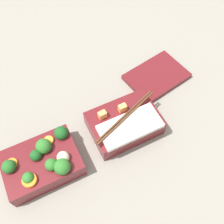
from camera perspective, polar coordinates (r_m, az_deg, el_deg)
name	(u,v)px	position (r m, az deg, el deg)	size (l,w,h in m)	color
ground_plane	(80,147)	(0.69, -6.89, -7.55)	(3.00, 3.00, 0.00)	gray
bento_tray_vegetable	(43,162)	(0.66, -14.80, -10.56)	(0.18, 0.13, 0.08)	maroon
bento_tray_rice	(125,124)	(0.68, 2.86, -2.66)	(0.20, 0.13, 0.07)	maroon
bento_lid	(157,76)	(0.81, 9.67, 7.66)	(0.17, 0.12, 0.02)	maroon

